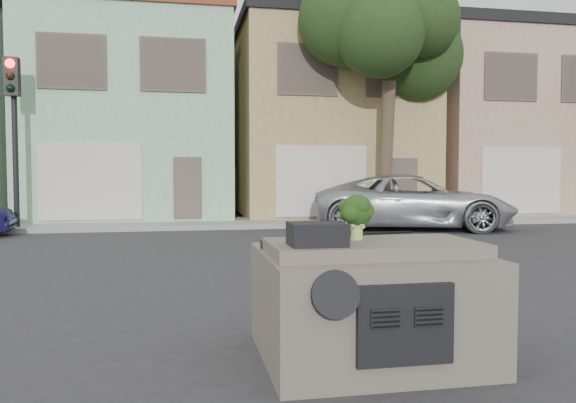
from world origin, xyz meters
name	(u,v)px	position (x,y,z in m)	size (l,w,h in m)	color
ground_plane	(301,291)	(0.00, 0.00, 0.00)	(120.00, 120.00, 0.00)	#303033
sidewalk	(235,223)	(0.00, 10.50, 0.07)	(40.00, 3.00, 0.15)	gray
townhouse_mint	(134,120)	(-3.50, 14.50, 3.77)	(7.20, 8.20, 7.55)	#96CFA0
townhouse_tan	(322,123)	(4.00, 14.50, 3.77)	(7.20, 8.20, 7.55)	tan
townhouse_beige	(489,126)	(11.50, 14.50, 3.77)	(7.20, 8.20, 7.55)	tan
silver_pickup	(413,229)	(5.28, 8.18, 0.00)	(2.79, 6.06, 1.68)	#B1B3B9
traffic_signal	(14,145)	(-6.50, 9.50, 2.55)	(0.40, 0.40, 5.10)	black
tree_near	(387,97)	(5.00, 9.80, 4.25)	(4.40, 4.00, 8.50)	#213816
car_dashboard	(367,298)	(0.00, -3.00, 0.56)	(2.00, 1.80, 1.12)	#675E50
instrument_hump	(317,234)	(-0.58, -3.35, 1.22)	(0.48, 0.38, 0.20)	black
wiper_arm	(382,233)	(0.28, -2.62, 1.13)	(0.70, 0.03, 0.02)	black
broccoli	(357,217)	(-0.11, -3.01, 1.34)	(0.36, 0.36, 0.44)	#19340F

